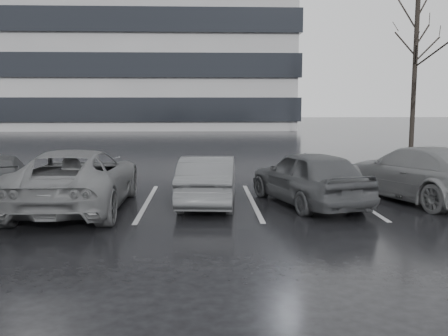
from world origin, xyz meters
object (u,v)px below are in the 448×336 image
Objects in this scene: car_west_a at (208,180)px; tree_north at (415,73)px; car_main at (309,177)px; car_east at (419,173)px; car_west_b at (77,179)px.

tree_north is at bearing -123.76° from car_west_a.
car_main is 1.09× the size of car_west_a.
car_east is at bearing -172.68° from car_west_a.
car_east is 0.60× the size of tree_north.
car_main is at bearing -120.99° from tree_north.
tree_north reaches higher than car_main.
car_west_b reaches higher than car_east.
car_west_b reaches higher than car_west_a.
car_west_b is 8.97m from car_east.
car_west_a is 0.72× the size of car_west_b.
car_east is 16.06m from tree_north.
tree_north reaches higher than car_west_b.
car_west_b is at bearing -134.25° from tree_north.
car_west_a is at bearing -173.09° from car_west_b.
car_east is (3.09, 0.46, 0.02)m from car_main.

